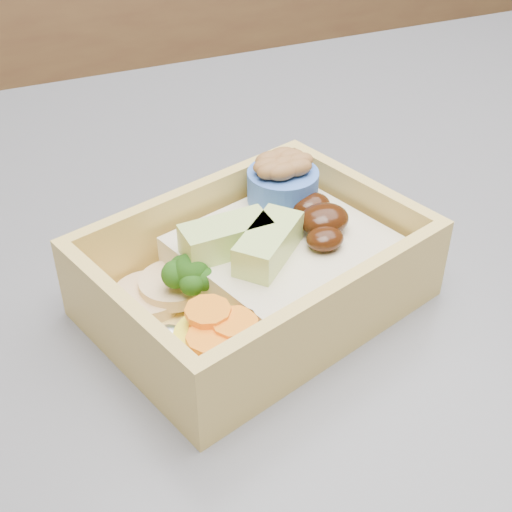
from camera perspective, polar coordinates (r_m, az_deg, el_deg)
name	(u,v)px	position (r m, az deg, el deg)	size (l,w,h in m)	color
bento_box	(261,266)	(0.40, 0.42, -0.84)	(0.20, 0.17, 0.06)	#E2BC5D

